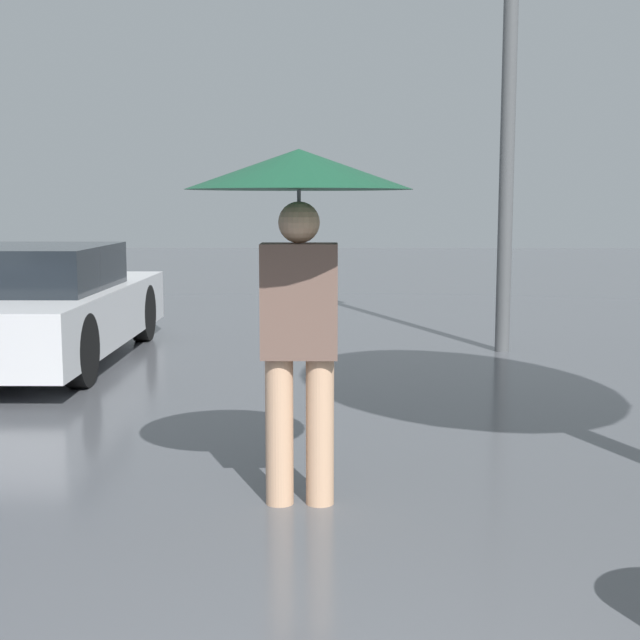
% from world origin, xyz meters
% --- Properties ---
extents(pedestrian, '(1.17, 1.17, 1.87)m').
position_xyz_m(pedestrian, '(-0.34, 3.22, 1.54)').
color(pedestrian, tan).
rests_on(pedestrian, ground_plane).
extents(parked_car_farthest, '(1.78, 4.26, 1.18)m').
position_xyz_m(parked_car_farthest, '(-3.15, 7.50, 0.56)').
color(parked_car_farthest, silver).
rests_on(parked_car_farthest, ground_plane).
extents(street_lamp, '(0.37, 0.37, 5.24)m').
position_xyz_m(street_lamp, '(1.69, 8.15, 3.25)').
color(street_lamp, '#515456').
rests_on(street_lamp, ground_plane).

